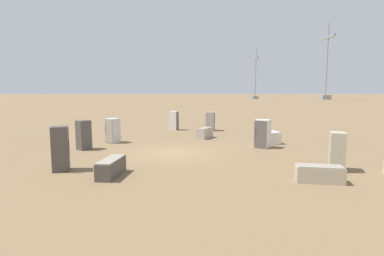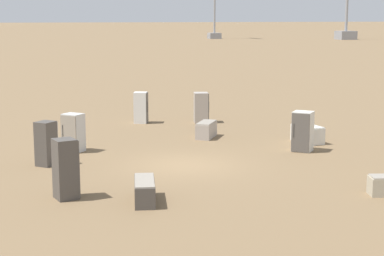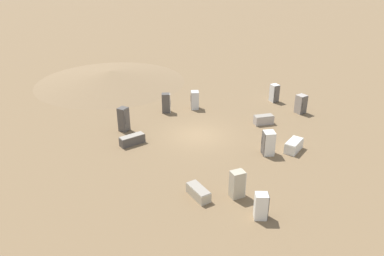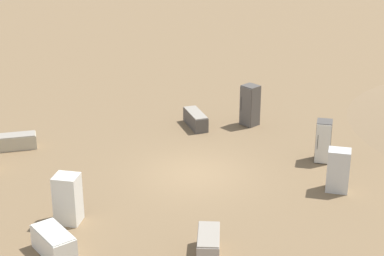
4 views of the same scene
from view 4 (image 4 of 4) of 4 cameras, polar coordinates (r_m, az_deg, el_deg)
name	(u,v)px [view 4 (image 4 of 4)]	position (r m, az deg, el deg)	size (l,w,h in m)	color
ground_plane	(195,174)	(24.79, 0.29, -4.08)	(1000.00, 1000.00, 0.00)	brown
discarded_fridge_0	(338,170)	(23.80, 12.86, -3.67)	(1.02, 1.03, 1.60)	silver
discarded_fridge_1	(250,105)	(29.38, 5.18, 2.02)	(0.84, 0.83, 1.89)	#4C4742
discarded_fridge_2	(323,141)	(26.10, 11.59, -1.15)	(0.93, 0.91, 1.70)	#4C4742
discarded_fridge_3	(54,243)	(20.12, -12.18, -9.93)	(1.74, 1.05, 0.78)	silver
discarded_fridge_4	(208,244)	(19.63, 1.47, -10.31)	(1.66, 1.34, 0.75)	#A89E93
discarded_fridge_6	(16,141)	(27.92, -15.38, -1.16)	(1.02, 1.78, 0.63)	#B2A88E
discarded_fridge_10	(196,119)	(29.26, 0.32, 0.78)	(1.90, 0.88, 0.69)	#4C4742
discarded_fridge_11	(68,199)	(21.55, -10.97, -6.19)	(1.08, 1.08, 1.69)	silver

